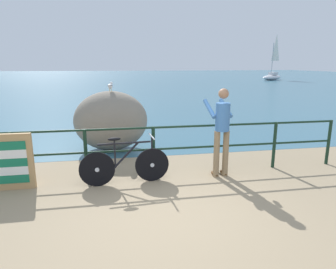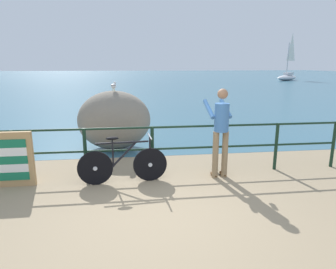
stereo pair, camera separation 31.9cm
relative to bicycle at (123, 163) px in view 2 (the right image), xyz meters
The scene contains 9 objects.
ground_plane 18.70m from the bicycle, 88.21° to the left, with size 120.00×120.00×0.10m, color #937F60.
sea_surface 46.61m from the bicycle, 89.28° to the left, with size 120.00×90.00×0.01m, color #38667A.
promenade_railing 0.72m from the bicycle, 30.94° to the left, with size 8.04×0.07×1.02m.
bicycle is the anchor object (origin of this frame).
person_at_railing 2.01m from the bicycle, ahead, with size 0.49×0.66×1.78m.
folded_deckchair_stack 2.07m from the bicycle, behind, with size 0.84×0.10×1.04m.
breakwater_boulder_main 2.49m from the bicycle, 96.22° to the left, with size 1.92×1.45×1.55m.
seagull 2.71m from the bicycle, 95.89° to the left, with size 0.16×0.34×0.23m.
sailboat 39.54m from the bicycle, 57.31° to the left, with size 4.38×3.52×6.16m.
Camera 2 is at (-0.42, -4.16, 2.25)m, focal length 31.98 mm.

